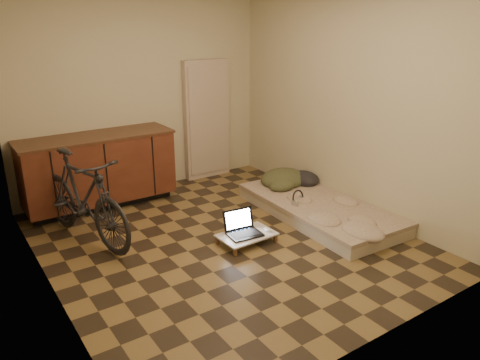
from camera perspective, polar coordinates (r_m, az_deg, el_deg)
room_shell at (r=4.62m, az=-2.16°, el=7.21°), size 3.50×4.00×2.60m
cabinets at (r=6.04m, az=-16.85°, el=1.16°), size 1.84×0.62×0.91m
appliance_panel at (r=6.81m, az=-4.08°, el=7.32°), size 0.70×0.10×1.70m
bicycle at (r=5.11m, az=-18.64°, el=-1.57°), size 0.87×1.71×1.06m
futon at (r=5.69m, az=9.63°, el=-3.44°), size 1.07×2.10×0.18m
clothing_pile at (r=6.20m, az=6.01°, el=0.86°), size 0.70×0.59×0.27m
headphones at (r=5.56m, az=7.09°, el=-2.11°), size 0.25×0.24×0.14m
lap_desk at (r=4.97m, az=0.81°, el=-6.73°), size 0.60×0.40×0.10m
laptop at (r=4.96m, az=0.30°, el=-5.98°), size 0.38×0.34×0.24m
mouse at (r=5.03m, az=3.39°, el=-6.05°), size 0.07×0.10×0.03m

